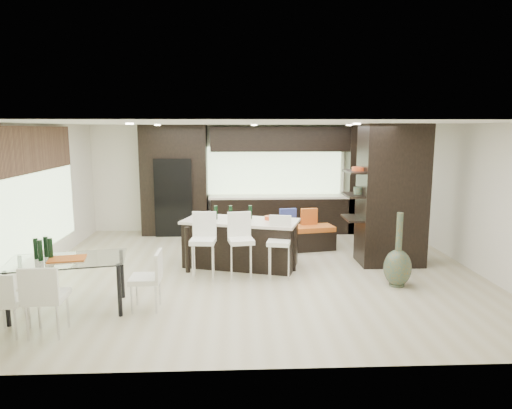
{
  "coord_description": "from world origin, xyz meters",
  "views": [
    {
      "loc": [
        -0.39,
        -8.13,
        2.61
      ],
      "look_at": [
        0.0,
        0.6,
        1.15
      ],
      "focal_mm": 32.0,
      "sensor_mm": 36.0,
      "label": 1
    }
  ],
  "objects_px": {
    "stool_right": "(279,254)",
    "kitchen_island": "(241,243)",
    "chair_end": "(146,283)",
    "floor_vase": "(398,250)",
    "bench": "(303,238)",
    "chair_far": "(8,305)",
    "stool_mid": "(241,253)",
    "stool_left": "(203,253)",
    "chair_near": "(47,302)",
    "dining_table": "(69,285)"
  },
  "relations": [
    {
      "from": "stool_left",
      "to": "stool_mid",
      "type": "xyz_separation_m",
      "value": [
        0.66,
        0.0,
        -0.0
      ]
    },
    {
      "from": "dining_table",
      "to": "chair_far",
      "type": "distance_m",
      "value": 0.89
    },
    {
      "from": "bench",
      "to": "stool_right",
      "type": "bearing_deg",
      "value": -121.13
    },
    {
      "from": "bench",
      "to": "chair_far",
      "type": "xyz_separation_m",
      "value": [
        -4.36,
        -3.95,
        0.13
      ]
    },
    {
      "from": "stool_right",
      "to": "floor_vase",
      "type": "xyz_separation_m",
      "value": [
        1.95,
        -0.5,
        0.18
      ]
    },
    {
      "from": "chair_far",
      "to": "chair_end",
      "type": "relative_size",
      "value": 0.98
    },
    {
      "from": "floor_vase",
      "to": "chair_near",
      "type": "relative_size",
      "value": 1.44
    },
    {
      "from": "chair_far",
      "to": "chair_end",
      "type": "xyz_separation_m",
      "value": [
        1.59,
        0.74,
        0.01
      ]
    },
    {
      "from": "kitchen_island",
      "to": "stool_mid",
      "type": "bearing_deg",
      "value": -73.23
    },
    {
      "from": "dining_table",
      "to": "bench",
      "type": "bearing_deg",
      "value": 28.85
    },
    {
      "from": "kitchen_island",
      "to": "stool_right",
      "type": "height_order",
      "value": "kitchen_island"
    },
    {
      "from": "stool_mid",
      "to": "stool_right",
      "type": "relative_size",
      "value": 1.06
    },
    {
      "from": "stool_mid",
      "to": "chair_near",
      "type": "distance_m",
      "value": 3.25
    },
    {
      "from": "stool_left",
      "to": "dining_table",
      "type": "distance_m",
      "value": 2.26
    },
    {
      "from": "floor_vase",
      "to": "dining_table",
      "type": "height_order",
      "value": "floor_vase"
    },
    {
      "from": "bench",
      "to": "chair_end",
      "type": "distance_m",
      "value": 4.23
    },
    {
      "from": "stool_right",
      "to": "floor_vase",
      "type": "bearing_deg",
      "value": -2.33
    },
    {
      "from": "stool_right",
      "to": "kitchen_island",
      "type": "bearing_deg",
      "value": 143.05
    },
    {
      "from": "kitchen_island",
      "to": "stool_mid",
      "type": "distance_m",
      "value": 0.77
    },
    {
      "from": "stool_right",
      "to": "floor_vase",
      "type": "distance_m",
      "value": 2.02
    },
    {
      "from": "stool_left",
      "to": "stool_right",
      "type": "xyz_separation_m",
      "value": [
        1.32,
        0.01,
        -0.03
      ]
    },
    {
      "from": "bench",
      "to": "dining_table",
      "type": "xyz_separation_m",
      "value": [
        -3.86,
        -3.2,
        0.12
      ]
    },
    {
      "from": "stool_left",
      "to": "floor_vase",
      "type": "height_order",
      "value": "floor_vase"
    },
    {
      "from": "stool_left",
      "to": "chair_end",
      "type": "relative_size",
      "value": 1.18
    },
    {
      "from": "kitchen_island",
      "to": "stool_left",
      "type": "xyz_separation_m",
      "value": [
        -0.66,
        -0.77,
        0.03
      ]
    },
    {
      "from": "floor_vase",
      "to": "bench",
      "type": "bearing_deg",
      "value": 117.66
    },
    {
      "from": "stool_mid",
      "to": "chair_end",
      "type": "height_order",
      "value": "stool_mid"
    },
    {
      "from": "bench",
      "to": "floor_vase",
      "type": "distance_m",
      "value": 2.7
    },
    {
      "from": "kitchen_island",
      "to": "floor_vase",
      "type": "distance_m",
      "value": 2.9
    },
    {
      "from": "chair_near",
      "to": "dining_table",
      "type": "bearing_deg",
      "value": 88.69
    },
    {
      "from": "stool_mid",
      "to": "floor_vase",
      "type": "height_order",
      "value": "floor_vase"
    },
    {
      "from": "bench",
      "to": "dining_table",
      "type": "bearing_deg",
      "value": -150.77
    },
    {
      "from": "chair_near",
      "to": "floor_vase",
      "type": "bearing_deg",
      "value": 16.12
    },
    {
      "from": "bench",
      "to": "chair_near",
      "type": "distance_m",
      "value": 5.54
    },
    {
      "from": "stool_mid",
      "to": "floor_vase",
      "type": "distance_m",
      "value": 2.65
    },
    {
      "from": "chair_end",
      "to": "chair_far",
      "type": "bearing_deg",
      "value": 114.72
    },
    {
      "from": "bench",
      "to": "chair_far",
      "type": "relative_size",
      "value": 1.72
    },
    {
      "from": "stool_left",
      "to": "chair_end",
      "type": "xyz_separation_m",
      "value": [
        -0.74,
        -1.32,
        -0.07
      ]
    },
    {
      "from": "kitchen_island",
      "to": "chair_near",
      "type": "bearing_deg",
      "value": -114.38
    },
    {
      "from": "kitchen_island",
      "to": "stool_left",
      "type": "height_order",
      "value": "stool_left"
    },
    {
      "from": "kitchen_island",
      "to": "dining_table",
      "type": "distance_m",
      "value": 3.25
    },
    {
      "from": "stool_right",
      "to": "dining_table",
      "type": "bearing_deg",
      "value": -145.08
    },
    {
      "from": "bench",
      "to": "chair_end",
      "type": "xyz_separation_m",
      "value": [
        -2.76,
        -3.2,
        0.14
      ]
    },
    {
      "from": "kitchen_island",
      "to": "floor_vase",
      "type": "xyz_separation_m",
      "value": [
        2.61,
        -1.25,
        0.18
      ]
    },
    {
      "from": "stool_mid",
      "to": "chair_far",
      "type": "bearing_deg",
      "value": -154.71
    },
    {
      "from": "bench",
      "to": "stool_mid",
      "type": "bearing_deg",
      "value": -136.4
    },
    {
      "from": "kitchen_island",
      "to": "chair_end",
      "type": "distance_m",
      "value": 2.52
    },
    {
      "from": "bench",
      "to": "chair_far",
      "type": "distance_m",
      "value": 5.88
    },
    {
      "from": "stool_left",
      "to": "bench",
      "type": "height_order",
      "value": "stool_left"
    },
    {
      "from": "stool_right",
      "to": "floor_vase",
      "type": "height_order",
      "value": "floor_vase"
    }
  ]
}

